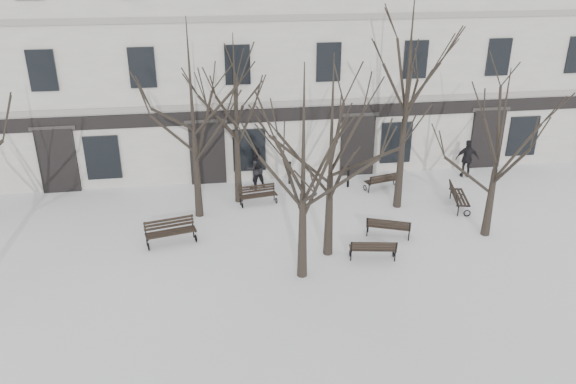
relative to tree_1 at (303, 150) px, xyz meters
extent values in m
plane|color=white|center=(0.66, 0.61, -4.41)|extent=(100.00, 100.00, 0.00)
cube|color=beige|center=(0.66, 13.61, 1.09)|extent=(40.00, 10.00, 11.00)
cube|color=gray|center=(0.66, 8.58, -0.81)|extent=(40.00, 0.12, 0.25)
cube|color=gray|center=(0.66, 8.58, 2.89)|extent=(40.00, 0.12, 0.25)
cube|color=black|center=(0.66, 8.57, -1.31)|extent=(40.00, 0.10, 0.60)
cube|color=black|center=(-9.34, 8.55, -2.96)|extent=(1.60, 0.22, 2.90)
cube|color=#2D2B28|center=(-9.34, 8.51, -1.46)|extent=(1.90, 0.08, 0.18)
cube|color=black|center=(-7.44, 8.56, -2.91)|extent=(1.50, 0.14, 2.00)
cube|color=black|center=(-2.84, 8.55, -2.96)|extent=(1.60, 0.22, 2.90)
cube|color=#2D2B28|center=(-2.84, 8.51, -1.46)|extent=(1.90, 0.08, 0.18)
cube|color=black|center=(-0.94, 8.56, -2.91)|extent=(1.50, 0.14, 2.00)
cube|color=black|center=(4.16, 8.55, -2.96)|extent=(1.60, 0.22, 2.90)
cube|color=#2D2B28|center=(4.16, 8.51, -1.46)|extent=(1.90, 0.08, 0.18)
cube|color=black|center=(6.06, 8.56, -2.91)|extent=(1.50, 0.14, 2.00)
cube|color=black|center=(10.66, 8.55, -2.96)|extent=(1.60, 0.22, 2.90)
cube|color=#2D2B28|center=(10.66, 8.51, -1.46)|extent=(1.90, 0.08, 0.18)
cube|color=black|center=(12.56, 8.56, -2.91)|extent=(1.50, 0.14, 2.00)
cube|color=black|center=(-9.34, 8.56, 0.99)|extent=(1.10, 0.14, 1.70)
cube|color=black|center=(-5.34, 8.56, 0.99)|extent=(1.10, 0.14, 1.70)
cube|color=black|center=(-1.34, 8.56, 0.99)|extent=(1.10, 0.14, 1.70)
cube|color=black|center=(2.66, 8.56, 0.99)|extent=(1.10, 0.14, 1.70)
cube|color=black|center=(6.66, 8.56, 0.99)|extent=(1.10, 0.14, 1.70)
cube|color=black|center=(10.66, 8.56, 0.99)|extent=(1.10, 0.14, 1.70)
cone|color=black|center=(0.00, 0.00, -2.93)|extent=(0.34, 0.34, 2.97)
cone|color=black|center=(1.16, 1.29, -2.93)|extent=(0.34, 0.34, 2.97)
cone|color=black|center=(7.40, 1.79, -3.08)|extent=(0.34, 0.34, 2.65)
cone|color=black|center=(-3.33, 5.13, -2.77)|extent=(0.34, 0.34, 3.28)
cone|color=black|center=(-1.63, 6.29, -2.93)|extent=(0.34, 0.34, 2.96)
cone|color=black|center=(4.91, 4.73, -2.52)|extent=(0.34, 0.34, 3.79)
torus|color=black|center=(-5.17, 2.50, -4.27)|extent=(0.12, 0.30, 0.30)
cylinder|color=black|center=(-5.25, 2.86, -4.18)|extent=(0.05, 0.05, 0.46)
cube|color=black|center=(-5.21, 2.68, -3.95)|extent=(0.17, 0.56, 0.05)
torus|color=black|center=(-3.48, 2.89, -4.27)|extent=(0.12, 0.30, 0.30)
cylinder|color=black|center=(-3.56, 3.25, -4.18)|extent=(0.05, 0.05, 0.46)
cube|color=black|center=(-3.52, 3.07, -3.95)|extent=(0.17, 0.56, 0.05)
cube|color=black|center=(-4.31, 2.66, -3.93)|extent=(1.81, 0.50, 0.04)
cube|color=black|center=(-4.34, 2.79, -3.93)|extent=(1.81, 0.50, 0.04)
cube|color=black|center=(-4.38, 2.93, -3.93)|extent=(1.81, 0.50, 0.04)
cube|color=black|center=(-4.41, 3.07, -3.93)|extent=(1.81, 0.50, 0.04)
cube|color=black|center=(-4.42, 3.11, -3.80)|extent=(1.80, 0.44, 0.09)
cube|color=black|center=(-4.42, 3.13, -3.68)|extent=(1.80, 0.44, 0.09)
cube|color=black|center=(-4.43, 3.16, -3.56)|extent=(1.80, 0.44, 0.09)
cylinder|color=black|center=(-5.27, 2.94, -3.75)|extent=(0.07, 0.15, 0.51)
cylinder|color=black|center=(-3.58, 3.33, -3.75)|extent=(0.07, 0.15, 0.51)
torus|color=black|center=(3.40, 0.72, -4.29)|extent=(0.09, 0.26, 0.26)
cylinder|color=black|center=(3.35, 0.40, -4.21)|extent=(0.04, 0.04, 0.40)
cube|color=black|center=(3.38, 0.56, -4.01)|extent=(0.13, 0.49, 0.04)
torus|color=black|center=(1.90, 0.99, -4.29)|extent=(0.09, 0.26, 0.26)
cylinder|color=black|center=(1.84, 0.67, -4.21)|extent=(0.04, 0.04, 0.40)
cube|color=black|center=(1.87, 0.83, -4.01)|extent=(0.13, 0.49, 0.04)
cube|color=black|center=(2.66, 0.89, -3.99)|extent=(1.61, 0.37, 0.03)
cube|color=black|center=(2.64, 0.76, -3.99)|extent=(1.61, 0.37, 0.03)
cube|color=black|center=(2.62, 0.64, -3.99)|extent=(1.61, 0.37, 0.03)
cube|color=black|center=(2.59, 0.52, -3.99)|extent=(1.61, 0.37, 0.03)
cube|color=black|center=(2.59, 0.48, -3.87)|extent=(1.60, 0.32, 0.08)
cube|color=black|center=(2.58, 0.46, -3.77)|extent=(1.60, 0.32, 0.08)
cube|color=black|center=(2.58, 0.44, -3.66)|extent=(1.60, 0.32, 0.08)
cylinder|color=black|center=(3.33, 0.33, -3.83)|extent=(0.06, 0.13, 0.45)
cylinder|color=black|center=(1.83, 0.60, -3.83)|extent=(0.06, 0.13, 0.45)
torus|color=black|center=(4.47, 2.06, -4.28)|extent=(0.14, 0.26, 0.26)
cylinder|color=black|center=(4.34, 1.76, -4.21)|extent=(0.05, 0.05, 0.41)
cube|color=black|center=(4.41, 1.91, -4.00)|extent=(0.24, 0.48, 0.05)
torus|color=black|center=(3.04, 2.66, -4.28)|extent=(0.14, 0.26, 0.26)
cylinder|color=black|center=(2.91, 2.36, -4.21)|extent=(0.05, 0.05, 0.41)
cube|color=black|center=(2.98, 2.51, -4.00)|extent=(0.24, 0.48, 0.05)
cube|color=black|center=(3.77, 2.39, -3.98)|extent=(1.55, 0.71, 0.03)
cube|color=black|center=(3.72, 2.27, -3.98)|extent=(1.55, 0.71, 0.03)
cube|color=black|center=(3.67, 2.16, -3.98)|extent=(1.55, 0.71, 0.03)
cube|color=black|center=(3.62, 2.04, -3.98)|extent=(1.55, 0.71, 0.03)
cube|color=black|center=(3.61, 2.01, -3.86)|extent=(1.53, 0.66, 0.08)
cube|color=black|center=(3.60, 1.99, -3.76)|extent=(1.53, 0.66, 0.08)
cube|color=black|center=(3.59, 1.97, -3.65)|extent=(1.53, 0.66, 0.08)
cylinder|color=black|center=(4.32, 1.69, -3.82)|extent=(0.08, 0.13, 0.45)
cylinder|color=black|center=(2.89, 2.29, -3.82)|extent=(0.08, 0.13, 0.45)
torus|color=black|center=(-1.55, 5.56, -4.29)|extent=(0.09, 0.26, 0.26)
cylinder|color=black|center=(-1.60, 5.88, -4.21)|extent=(0.04, 0.04, 0.40)
cube|color=black|center=(-1.57, 5.72, -4.02)|extent=(0.13, 0.49, 0.04)
torus|color=black|center=(-0.07, 5.82, -4.29)|extent=(0.09, 0.26, 0.26)
cylinder|color=black|center=(-0.13, 6.13, -4.21)|extent=(0.04, 0.04, 0.40)
cube|color=black|center=(-0.10, 5.98, -4.02)|extent=(0.13, 0.49, 0.04)
cube|color=black|center=(-0.80, 5.66, -4.00)|extent=(1.58, 0.35, 0.03)
cube|color=black|center=(-0.82, 5.78, -4.00)|extent=(1.58, 0.35, 0.03)
cube|color=black|center=(-0.85, 5.90, -4.00)|extent=(1.58, 0.35, 0.03)
cube|color=black|center=(-0.87, 6.02, -4.00)|extent=(1.58, 0.35, 0.03)
cube|color=black|center=(-0.87, 6.06, -3.88)|extent=(1.57, 0.30, 0.08)
cube|color=black|center=(-0.88, 6.07, -3.78)|extent=(1.57, 0.30, 0.08)
cube|color=black|center=(-0.88, 6.09, -3.67)|extent=(1.57, 0.30, 0.08)
cylinder|color=black|center=(-1.61, 5.95, -3.84)|extent=(0.06, 0.13, 0.44)
cylinder|color=black|center=(-0.14, 6.20, -3.84)|extent=(0.06, 0.13, 0.44)
torus|color=black|center=(5.58, 6.96, -4.28)|extent=(0.11, 0.27, 0.27)
cylinder|color=black|center=(5.66, 6.64, -4.20)|extent=(0.05, 0.05, 0.42)
cube|color=black|center=(5.62, 6.80, -3.99)|extent=(0.17, 0.51, 0.05)
torus|color=black|center=(4.04, 6.56, -4.28)|extent=(0.11, 0.27, 0.27)
cylinder|color=black|center=(4.13, 6.24, -4.20)|extent=(0.05, 0.05, 0.42)
cube|color=black|center=(4.09, 6.40, -3.99)|extent=(0.17, 0.51, 0.05)
cube|color=black|center=(4.80, 6.80, -3.97)|extent=(1.64, 0.50, 0.03)
cube|color=black|center=(4.83, 6.67, -3.97)|extent=(1.64, 0.50, 0.03)
cube|color=black|center=(4.87, 6.55, -3.97)|extent=(1.64, 0.50, 0.03)
cube|color=black|center=(4.90, 6.42, -3.97)|extent=(1.64, 0.50, 0.03)
cube|color=black|center=(4.91, 6.38, -3.85)|extent=(1.63, 0.45, 0.08)
cube|color=black|center=(4.91, 6.36, -3.74)|extent=(1.63, 0.45, 0.08)
cube|color=black|center=(4.92, 6.34, -3.63)|extent=(1.63, 0.45, 0.08)
cylinder|color=black|center=(5.68, 6.56, -3.81)|extent=(0.07, 0.14, 0.46)
cylinder|color=black|center=(4.15, 6.17, -3.81)|extent=(0.07, 0.14, 0.46)
torus|color=black|center=(7.40, 3.36, -4.27)|extent=(0.30, 0.12, 0.30)
cylinder|color=black|center=(7.05, 3.45, -4.18)|extent=(0.05, 0.05, 0.46)
cube|color=black|center=(7.22, 3.41, -3.95)|extent=(0.56, 0.18, 0.05)
torus|color=black|center=(7.82, 5.04, -4.27)|extent=(0.30, 0.12, 0.30)
cylinder|color=black|center=(7.46, 5.13, -4.18)|extent=(0.05, 0.05, 0.46)
cube|color=black|center=(7.64, 5.09, -3.95)|extent=(0.56, 0.18, 0.05)
cube|color=black|center=(7.65, 4.19, -3.93)|extent=(0.53, 1.80, 0.04)
cube|color=black|center=(7.51, 4.23, -3.93)|extent=(0.53, 1.80, 0.04)
cube|color=black|center=(7.37, 4.26, -3.93)|extent=(0.53, 1.80, 0.04)
cube|color=black|center=(7.23, 4.30, -3.93)|extent=(0.53, 1.80, 0.04)
cube|color=black|center=(7.20, 4.31, -3.80)|extent=(0.48, 1.79, 0.09)
cube|color=black|center=(7.17, 4.31, -3.68)|extent=(0.48, 1.79, 0.09)
cube|color=black|center=(7.15, 4.32, -3.56)|extent=(0.48, 1.79, 0.09)
cylinder|color=black|center=(6.97, 3.47, -3.75)|extent=(0.15, 0.07, 0.51)
cylinder|color=black|center=(7.38, 5.15, -3.75)|extent=(0.15, 0.07, 0.51)
cylinder|color=black|center=(0.82, 7.86, -3.91)|extent=(0.12, 0.12, 1.01)
sphere|color=black|center=(0.82, 7.86, -3.38)|extent=(0.14, 0.14, 0.14)
cylinder|color=black|center=(3.39, 7.08, -3.94)|extent=(0.11, 0.11, 0.94)
sphere|color=black|center=(3.39, 7.08, -3.46)|extent=(0.13, 0.13, 0.13)
imported|color=black|center=(-0.79, 7.58, -4.41)|extent=(1.13, 1.01, 1.93)
imported|color=black|center=(9.21, 7.44, -4.41)|extent=(1.14, 0.65, 1.82)
camera|label=1|loc=(-2.92, -15.75, 5.62)|focal=35.00mm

